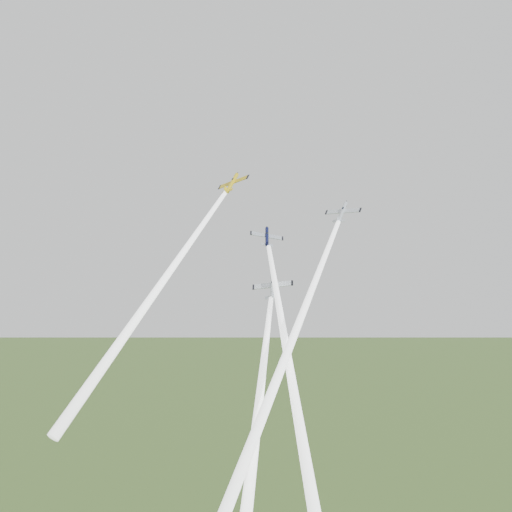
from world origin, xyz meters
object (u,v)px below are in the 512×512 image
plane_yellow (232,183)px  plane_silver_low (273,286)px  plane_silver_right (342,212)px  plane_navy (267,237)px

plane_yellow → plane_silver_low: bearing=-19.7°
plane_silver_right → plane_navy: bearing=-159.7°
plane_yellow → plane_navy: 15.32m
plane_navy → plane_silver_right: 16.84m
plane_yellow → plane_silver_right: 25.72m
plane_yellow → plane_silver_right: size_ratio=1.07×
plane_yellow → plane_silver_low: (11.24, -10.63, -22.99)m
plane_silver_right → plane_silver_low: 22.36m
plane_silver_low → plane_yellow: bearing=132.5°
plane_navy → plane_silver_low: bearing=-91.4°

